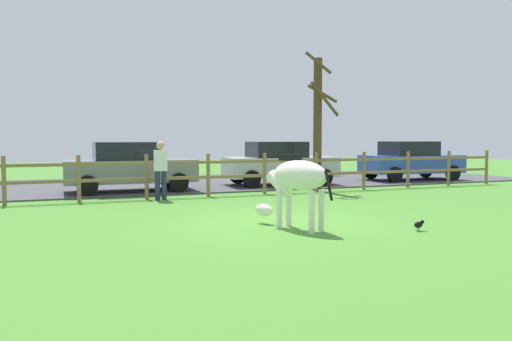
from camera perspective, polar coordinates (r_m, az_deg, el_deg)
The scene contains 10 objects.
ground_plane at distance 10.21m, azimuth 2.92°, elevation -5.98°, with size 60.00×60.00×0.00m, color #47842D.
parking_asphalt at distance 19.01m, azimuth -8.74°, elevation -1.47°, with size 28.00×7.40×0.05m, color #47474C.
paddock_fence at distance 14.77m, azimuth -5.51°, elevation -0.19°, with size 21.88×0.11×1.27m.
bare_tree at distance 16.35m, azimuth 7.14°, elevation 5.60°, with size 1.08×0.74×4.49m.
zebra at distance 9.35m, azimuth 4.68°, elevation -1.16°, with size 1.01×1.83×1.41m.
crow_on_grass at distance 9.71m, azimuth 18.24°, elevation -5.91°, with size 0.22×0.10×0.20m.
parked_car_blue at distance 21.01m, azimuth 17.37°, elevation 1.13°, with size 4.08×2.04×1.56m.
parked_car_silver at distance 17.91m, azimuth 2.69°, elevation 0.88°, with size 4.09×2.06×1.56m.
parked_car_grey at distance 16.16m, azimuth -14.37°, elevation 0.47°, with size 4.01×1.90×1.56m.
visitor_near_fence at distance 14.02m, azimuth -10.92°, elevation 0.31°, with size 0.38×0.26×1.64m.
Camera 1 is at (-4.16, -9.17, 1.71)m, focal length 34.76 mm.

